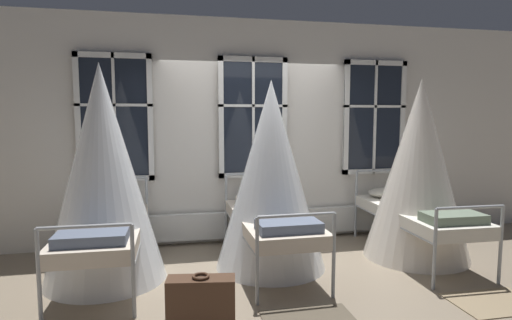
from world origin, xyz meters
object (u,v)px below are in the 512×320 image
at_px(cot_second, 271,178).
at_px(suitcase_dark, 201,303).
at_px(cot_first, 103,177).
at_px(cot_third, 418,172).

bearing_deg(cot_second, suitcase_dark, 144.63).
xyz_separation_m(cot_first, cot_second, (1.84, 0.02, -0.07)).
distance_m(cot_third, suitcase_dark, 3.18).
bearing_deg(cot_third, cot_second, 90.37).
distance_m(cot_first, cot_second, 1.84).
distance_m(cot_second, suitcase_dark, 1.81).
xyz_separation_m(cot_second, suitcase_dark, (-0.92, -1.32, -0.82)).
relative_size(cot_second, suitcase_dark, 3.72).
height_order(cot_third, suitcase_dark, cot_third).
height_order(cot_first, suitcase_dark, cot_first).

